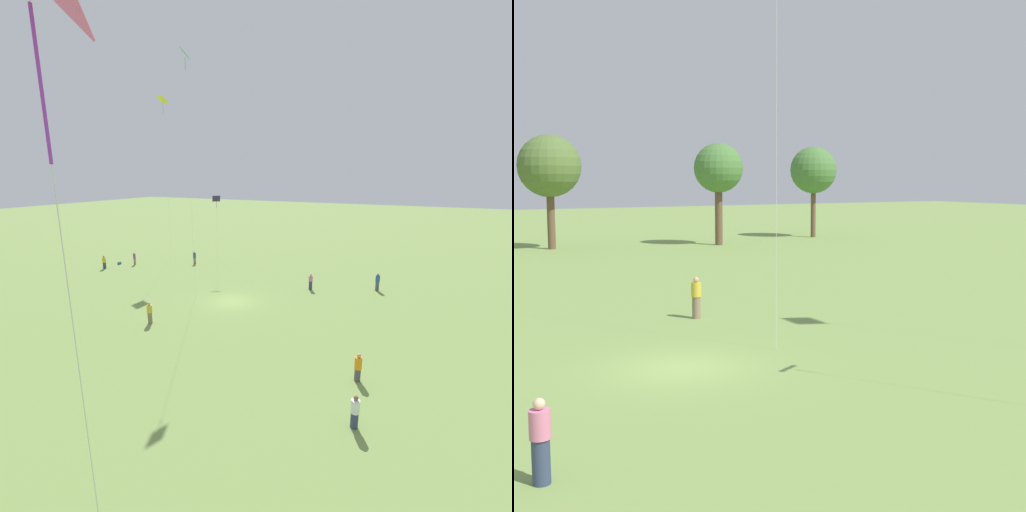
# 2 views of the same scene
# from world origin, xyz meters

# --- Properties ---
(ground_plane) EXTENTS (240.00, 240.00, 0.00)m
(ground_plane) POSITION_xyz_m (0.00, 0.00, 0.00)
(ground_plane) COLOR #7A994C
(tree_3) EXTENTS (5.26, 5.26, 9.65)m
(tree_3) POSITION_xyz_m (4.97, 40.84, 6.96)
(tree_3) COLOR brown
(tree_3) RESTS_ON ground_plane
(tree_4) EXTENTS (4.42, 4.42, 9.11)m
(tree_4) POSITION_xyz_m (18.97, 37.32, 6.79)
(tree_4) COLOR brown
(tree_4) RESTS_ON ground_plane
(tree_5) EXTENTS (4.71, 4.71, 9.16)m
(tree_5) POSITION_xyz_m (31.00, 40.34, 6.75)
(tree_5) COLOR brown
(tree_5) RESTS_ON ground_plane
(person_1) EXTENTS (0.46, 0.46, 1.75)m
(person_1) POSITION_xyz_m (-5.69, -6.68, 0.86)
(person_1) COLOR #333D5B
(person_1) RESTS_ON ground_plane
(person_5) EXTENTS (0.48, 0.48, 1.81)m
(person_5) POSITION_xyz_m (3.67, 7.20, 0.89)
(person_5) COLOR #847056
(person_5) RESTS_ON ground_plane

